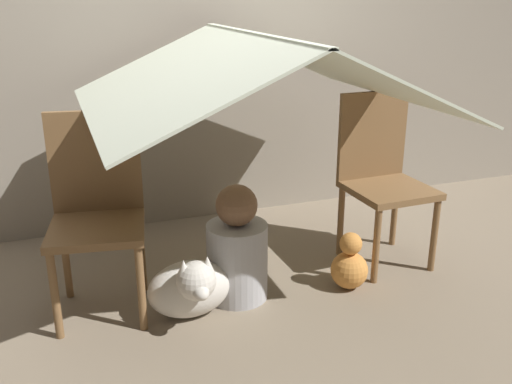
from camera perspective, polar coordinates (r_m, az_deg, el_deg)
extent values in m
plane|color=gray|center=(2.96, 0.39, -9.74)|extent=(8.80, 8.80, 0.00)
cube|color=gray|center=(3.64, -5.93, 16.34)|extent=(7.00, 0.05, 2.50)
cylinder|color=brown|center=(2.64, -19.45, -9.79)|extent=(0.04, 0.04, 0.41)
cylinder|color=brown|center=(2.60, -11.42, -9.44)|extent=(0.04, 0.04, 0.41)
cylinder|color=brown|center=(2.96, -18.48, -6.37)|extent=(0.04, 0.04, 0.41)
cylinder|color=brown|center=(2.92, -11.38, -6.00)|extent=(0.04, 0.04, 0.41)
cube|color=brown|center=(2.68, -15.61, -3.55)|extent=(0.49, 0.49, 0.04)
cube|color=brown|center=(2.78, -15.80, 2.95)|extent=(0.42, 0.10, 0.48)
cylinder|color=brown|center=(3.00, 11.94, -5.33)|extent=(0.04, 0.04, 0.41)
cylinder|color=brown|center=(3.21, 17.39, -4.17)|extent=(0.04, 0.04, 0.41)
cylinder|color=brown|center=(3.29, 8.47, -2.89)|extent=(0.04, 0.04, 0.41)
cylinder|color=brown|center=(3.47, 13.68, -1.98)|extent=(0.04, 0.04, 0.41)
cube|color=brown|center=(3.16, 13.18, 0.21)|extent=(0.43, 0.43, 0.04)
cube|color=brown|center=(3.24, 11.58, 5.62)|extent=(0.42, 0.04, 0.48)
cube|color=silver|center=(2.55, -8.27, 11.46)|extent=(0.77, 1.49, 0.34)
cube|color=silver|center=(2.81, 7.52, 12.23)|extent=(0.77, 1.49, 0.34)
cube|color=silver|center=(2.64, 0.00, 15.55)|extent=(0.04, 1.49, 0.01)
cylinder|color=#B2B2B7|center=(2.82, -1.89, -6.92)|extent=(0.30, 0.30, 0.39)
sphere|color=brown|center=(2.70, -1.95, -1.33)|extent=(0.20, 0.20, 0.20)
ellipsoid|color=silver|center=(2.71, -6.70, -9.60)|extent=(0.39, 0.23, 0.27)
sphere|color=silver|center=(2.52, -6.00, -8.81)|extent=(0.18, 0.18, 0.18)
ellipsoid|color=silver|center=(2.47, -5.52, -10.00)|extent=(0.07, 0.09, 0.06)
cone|color=silver|center=(2.48, -7.25, -7.56)|extent=(0.06, 0.06, 0.08)
cone|color=silver|center=(2.50, -4.88, -7.21)|extent=(0.06, 0.06, 0.08)
sphere|color=#D88C3F|center=(2.98, 9.31, -7.71)|extent=(0.19, 0.19, 0.19)
sphere|color=#D88C3F|center=(2.92, 9.47, -5.12)|extent=(0.12, 0.12, 0.12)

